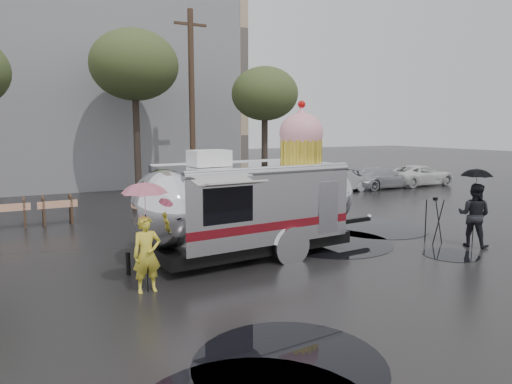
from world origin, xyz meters
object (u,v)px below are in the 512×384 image
person_right (474,215)px  tripod (434,217)px  person_left (147,254)px  airstream_trailer (253,200)px

person_right → tripod: size_ratio=1.32×
person_right → tripod: (-0.72, 0.77, -0.12)m
person_left → tripod: person_left is taller
tripod → person_right: bearing=-56.6°
person_left → person_right: (9.28, -0.62, 0.11)m
airstream_trailer → person_right: size_ratio=4.29×
airstream_trailer → tripod: (5.31, -1.41, -0.69)m
tripod → airstream_trailer: bearing=155.4°
person_right → airstream_trailer: bearing=45.1°
person_left → person_right: 9.31m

